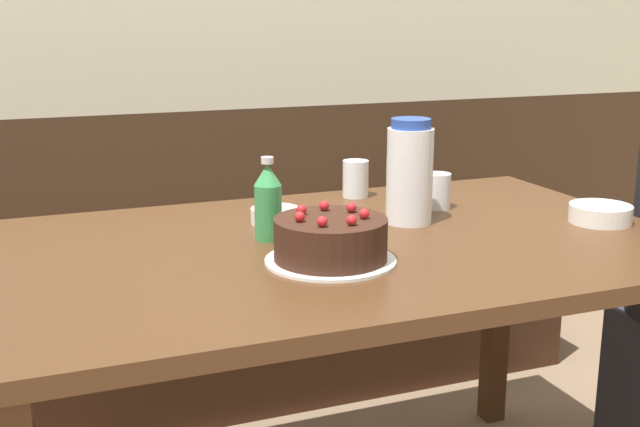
% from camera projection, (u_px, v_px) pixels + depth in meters
% --- Properties ---
extents(bench_seat, '(2.21, 0.38, 0.45)m').
position_uv_depth(bench_seat, '(240.00, 329.00, 2.56)').
color(bench_seat, '#381E11').
rests_on(bench_seat, ground_plane).
extents(dining_table, '(1.44, 0.90, 0.74)m').
position_uv_depth(dining_table, '(342.00, 279.00, 1.70)').
color(dining_table, '#4C2D19').
rests_on(dining_table, ground_plane).
extents(birthday_cake, '(0.25, 0.25, 0.11)m').
position_uv_depth(birthday_cake, '(331.00, 240.00, 1.53)').
color(birthday_cake, white).
rests_on(birthday_cake, dining_table).
extents(water_pitcher, '(0.10, 0.10, 0.24)m').
position_uv_depth(water_pitcher, '(410.00, 172.00, 1.80)').
color(water_pitcher, white).
rests_on(water_pitcher, dining_table).
extents(soju_bottle, '(0.06, 0.06, 0.18)m').
position_uv_depth(soju_bottle, '(268.00, 201.00, 1.67)').
color(soju_bottle, '#388E4C').
rests_on(soju_bottle, dining_table).
extents(bowl_soup_white, '(0.14, 0.14, 0.04)m').
position_uv_depth(bowl_soup_white, '(600.00, 214.00, 1.82)').
color(bowl_soup_white, white).
rests_on(bowl_soup_white, dining_table).
extents(bowl_rice_small, '(0.11, 0.11, 0.03)m').
position_uv_depth(bowl_rice_small, '(275.00, 215.00, 1.82)').
color(bowl_rice_small, white).
rests_on(bowl_rice_small, dining_table).
extents(glass_water_tall, '(0.07, 0.07, 0.09)m').
position_uv_depth(glass_water_tall, '(437.00, 191.00, 1.95)').
color(glass_water_tall, silver).
rests_on(glass_water_tall, dining_table).
extents(glass_tumbler_short, '(0.07, 0.07, 0.10)m').
position_uv_depth(glass_tumbler_short, '(356.00, 179.00, 2.07)').
color(glass_tumbler_short, silver).
rests_on(glass_tumbler_short, dining_table).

